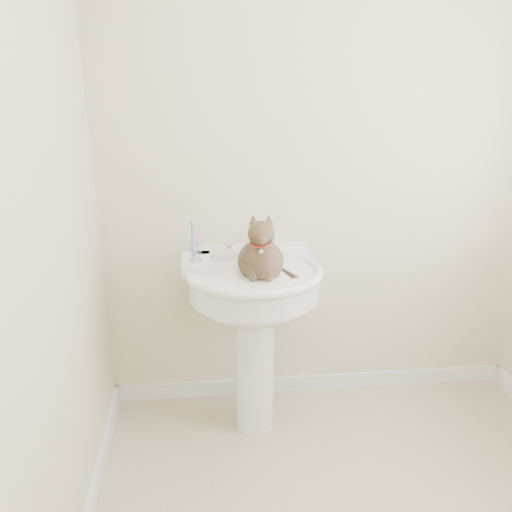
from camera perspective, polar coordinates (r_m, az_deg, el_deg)
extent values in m
cube|color=white|center=(3.17, 6.05, -13.10)|extent=(2.20, 0.02, 0.09)
cylinder|color=white|center=(2.72, -0.16, -11.71)|extent=(0.19, 0.19, 0.69)
cylinder|color=white|center=(2.51, -0.17, -2.99)|extent=(0.61, 0.61, 0.13)
ellipsoid|color=white|center=(2.54, -0.17, -4.35)|extent=(0.56, 0.48, 0.22)
torus|color=white|center=(2.49, -0.17, -1.71)|extent=(0.64, 0.64, 0.04)
cube|color=white|center=(2.68, -0.61, 0.32)|extent=(0.56, 0.15, 0.06)
cube|color=white|center=(2.56, -6.33, -0.85)|extent=(0.13, 0.20, 0.06)
cylinder|color=silver|center=(2.62, -0.52, 1.12)|extent=(0.05, 0.05, 0.05)
cylinder|color=silver|center=(2.57, -0.43, 1.38)|extent=(0.04, 0.04, 0.14)
sphere|color=white|center=(2.63, -2.95, 1.59)|extent=(0.06, 0.06, 0.06)
sphere|color=white|center=(2.65, 1.81, 1.74)|extent=(0.06, 0.06, 0.06)
cube|color=gold|center=(2.72, 0.25, 1.57)|extent=(0.10, 0.08, 0.03)
cylinder|color=silver|center=(2.51, -6.37, -0.42)|extent=(0.07, 0.07, 0.01)
cylinder|color=white|center=(2.50, -6.41, 0.57)|extent=(0.06, 0.06, 0.09)
cylinder|color=#4873ED|center=(2.48, -6.73, 1.64)|extent=(0.01, 0.01, 0.17)
cylinder|color=silver|center=(2.48, -6.46, 1.65)|extent=(0.01, 0.01, 0.17)
cylinder|color=pink|center=(2.48, -6.18, 1.66)|extent=(0.01, 0.01, 0.17)
ellipsoid|color=brown|center=(2.46, 0.45, -0.51)|extent=(0.21, 0.24, 0.19)
ellipsoid|color=brown|center=(2.36, 0.67, 0.12)|extent=(0.14, 0.13, 0.17)
ellipsoid|color=brown|center=(2.29, 0.77, 2.42)|extent=(0.12, 0.11, 0.11)
cone|color=brown|center=(2.29, -0.10, 3.85)|extent=(0.04, 0.04, 0.05)
cone|color=brown|center=(2.30, 1.53, 3.90)|extent=(0.04, 0.04, 0.05)
cylinder|color=brown|center=(2.51, 2.88, -1.64)|extent=(0.03, 0.03, 0.22)
torus|color=maroon|center=(2.32, 0.73, 1.33)|extent=(0.10, 0.10, 0.01)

